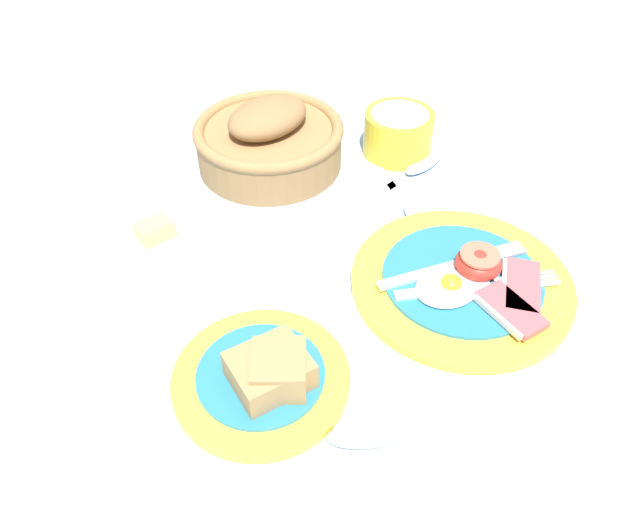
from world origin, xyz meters
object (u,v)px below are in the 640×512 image
teaspoon_near_cup (395,434)px  teaspoon_stray (410,172)px  bread_basket (269,140)px  butter_dish (157,238)px  breakfast_plate (466,283)px  teaspoon_by_saucer (410,208)px  bread_plate (265,376)px  sugar_cup (398,132)px

teaspoon_near_cup → teaspoon_stray: same height
bread_basket → butter_dish: bread_basket is taller
breakfast_plate → butter_dish: size_ratio=2.26×
teaspoon_by_saucer → teaspoon_stray: same height
bread_plate → teaspoon_near_cup: 0.13m
breakfast_plate → bread_basket: bread_basket is taller
teaspoon_stray → teaspoon_by_saucer: bearing=-140.7°
teaspoon_by_saucer → teaspoon_near_cup: same height
breakfast_plate → bread_basket: (-0.09, 0.33, 0.03)m
breakfast_plate → butter_dish: breakfast_plate is taller
breakfast_plate → bread_plate: bread_plate is taller
bread_plate → teaspoon_near_cup: (0.08, -0.11, -0.01)m
breakfast_plate → teaspoon_by_saucer: (0.03, 0.15, -0.01)m
breakfast_plate → bread_basket: size_ratio=1.20×
breakfast_plate → teaspoon_near_cup: (-0.17, -0.12, -0.01)m
sugar_cup → butter_dish: bearing=-175.1°
breakfast_plate → bread_plate: bearing=-176.7°
butter_dish → teaspoon_by_saucer: 0.32m
teaspoon_by_saucer → teaspoon_near_cup: (-0.20, -0.27, 0.00)m
teaspoon_stray → sugar_cup: bearing=59.5°
butter_dish → teaspoon_stray: (0.35, -0.03, -0.00)m
sugar_cup → bread_basket: size_ratio=0.48×
breakfast_plate → teaspoon_stray: (0.07, 0.21, -0.01)m
bread_plate → butter_dish: bearing=96.7°
bread_basket → teaspoon_by_saucer: 0.22m
butter_dish → teaspoon_stray: bearing=-4.2°
teaspoon_by_saucer → teaspoon_stray: 0.08m
teaspoon_near_cup → sugar_cup: bearing=-99.7°
teaspoon_stray → teaspoon_near_cup: bearing=-142.1°
sugar_cup → butter_dish: (-0.37, -0.03, -0.03)m
bread_plate → bread_basket: 0.38m
bread_basket → teaspoon_stray: 0.20m
breakfast_plate → bread_basket: 0.34m
teaspoon_by_saucer → teaspoon_stray: bearing=153.6°
sugar_cup → teaspoon_near_cup: bearing=-123.5°
sugar_cup → butter_dish: sugar_cup is taller
bread_plate → teaspoon_near_cup: size_ratio=0.94×
bread_basket → teaspoon_near_cup: 0.46m
teaspoon_stray → bread_plate: bearing=-160.7°
breakfast_plate → teaspoon_stray: size_ratio=1.30×
bread_basket → teaspoon_by_saucer: bread_basket is taller
bread_basket → sugar_cup: bearing=-18.8°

